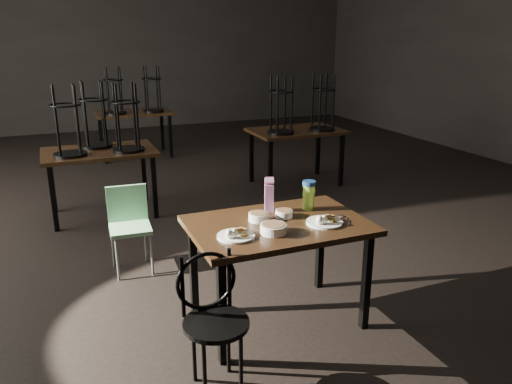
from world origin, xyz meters
name	(u,v)px	position (x,y,z in m)	size (l,w,h in m)	color
main_table	(278,233)	(-0.28, -2.14, 0.67)	(1.20, 0.80, 0.75)	black
plate_left	(236,234)	(-0.64, -2.27, 0.77)	(0.24, 0.24, 0.08)	white
plate_right	(324,220)	(0.00, -2.27, 0.77)	(0.25, 0.25, 0.08)	white
bowl_near	(259,217)	(-0.39, -2.05, 0.78)	(0.14, 0.14, 0.05)	white
bowl_far	(284,213)	(-0.20, -2.05, 0.78)	(0.12, 0.12, 0.05)	white
bowl_big	(273,228)	(-0.39, -2.30, 0.78)	(0.17, 0.17, 0.06)	white
juice_carton	(269,196)	(-0.25, -1.90, 0.87)	(0.08, 0.08, 0.25)	#8D196F
water_bottle	(309,195)	(0.03, -1.98, 0.86)	(0.13, 0.13, 0.21)	#8EC138
spoon	(342,217)	(0.17, -2.22, 0.75)	(0.06, 0.19, 0.01)	silver
bentwood_chair	(212,311)	(-0.91, -2.60, 0.47)	(0.38, 0.38, 0.79)	black
school_chair	(129,221)	(-1.11, -0.89, 0.44)	(0.36, 0.36, 0.73)	#6AA578
bg_table_left	(99,148)	(-1.19, 0.58, 0.78)	(1.20, 0.80, 1.48)	black
bg_table_right	(298,130)	(1.37, 0.83, 0.75)	(1.20, 0.80, 1.48)	black
bg_table_far	(134,112)	(-0.38, 3.28, 0.75)	(1.20, 0.80, 1.48)	black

